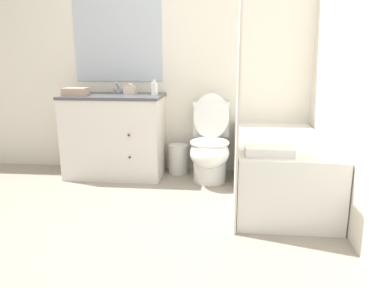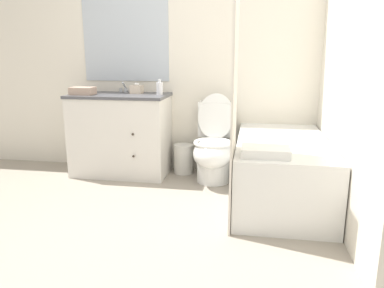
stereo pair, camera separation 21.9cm
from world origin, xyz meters
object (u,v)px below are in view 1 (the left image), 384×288
Objects in this scene: wastebasket at (178,159)px; vanity_cabinet at (115,135)px; tissue_box at (130,89)px; bathtub at (279,168)px; hand_towel_folded at (76,92)px; soap_dispenser at (155,88)px; toilet at (210,147)px; bath_towel_folded at (269,150)px; sink_faucet at (118,90)px.

vanity_cabinet is at bearing -169.89° from wastebasket.
vanity_cabinet is 0.51m from tissue_box.
bathtub is 6.49× the size of hand_towel_folded.
toilet is at bearing -8.45° from soap_dispenser.
hand_towel_folded is 0.67× the size of bath_towel_folded.
vanity_cabinet is 7.23× the size of sink_faucet.
bathtub is at bearing -32.24° from toilet.
soap_dispenser is (0.28, -0.11, 0.02)m from tissue_box.
sink_faucet reaches higher than wastebasket.
toilet is 0.45m from wastebasket.
vanity_cabinet is 3.22× the size of wastebasket.
hand_towel_folded is (-1.02, -0.23, 0.75)m from wastebasket.
toilet is at bearing -12.70° from tissue_box.
bathtub is (1.66, -0.69, -0.62)m from sink_faucet.
sink_faucet is at bearing 140.02° from bath_towel_folded.
vanity_cabinet is 1.02m from toilet.
vanity_cabinet is at bearing 144.75° from bath_towel_folded.
soap_dispenser is (-1.22, 0.49, 0.66)m from bathtub.
sink_faucet reaches higher than toilet.
wastebasket is at bearing 27.54° from soap_dispenser.
toilet is 3.76× the size of hand_towel_folded.
bathtub reaches higher than wastebasket.
wastebasket is at bearing -6.88° from sink_faucet.
bath_towel_folded is at bearing -44.98° from soap_dispenser.
soap_dispenser is (-0.22, -0.12, 0.78)m from wastebasket.
sink_faucet is 1.13× the size of tissue_box.
bathtub is (1.66, -0.49, -0.17)m from vanity_cabinet.
tissue_box reaches higher than toilet.
hand_towel_folded reaches higher than vanity_cabinet.
tissue_box reaches higher than wastebasket.
hand_towel_folded is at bearing -157.02° from tissue_box.
sink_faucet is at bearing 157.47° from bathtub.
tissue_box is 0.79× the size of soap_dispenser.
vanity_cabinet is 1.74m from bathtub.
hand_towel_folded is at bearing 152.85° from bath_towel_folded.
toilet is 7.06× the size of tissue_box.
wastebasket is (-0.35, 0.20, -0.19)m from toilet.
toilet is at bearing 0.99° from hand_towel_folded.
wastebasket is at bearing 10.11° from vanity_cabinet.
sink_faucet is 0.45× the size of wastebasket.
bathtub is 12.20× the size of tissue_box.
bathtub is at bearing -10.76° from hand_towel_folded.
wastebasket is 0.82m from soap_dispenser.
vanity_cabinet is 8.19× the size of tissue_box.
tissue_box is 1.81m from bath_towel_folded.
bathtub is at bearing 74.06° from bath_towel_folded.
bathtub is (0.65, -0.41, -0.07)m from toilet.
soap_dispenser reaches higher than hand_towel_folded.
vanity_cabinet is 0.50m from sink_faucet.
bath_towel_folded is at bearing -41.04° from tissue_box.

